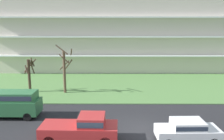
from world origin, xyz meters
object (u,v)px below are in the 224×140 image
at_px(tree_far_left, 30,73).
at_px(pickup_red_center_left, 83,128).
at_px(sedan_white_near_right, 187,130).
at_px(van_green_center_right, 10,102).
at_px(tree_left, 65,68).

distance_m(tree_far_left, pickup_red_center_left, 15.02).
relative_size(pickup_red_center_left, sedan_white_near_right, 1.23).
relative_size(tree_far_left, sedan_white_near_right, 0.98).
bearing_deg(sedan_white_near_right, pickup_red_center_left, 178.46).
height_order(tree_far_left, pickup_red_center_left, tree_far_left).
bearing_deg(van_green_center_right, tree_left, -113.11).
relative_size(tree_far_left, tree_left, 0.73).
xyz_separation_m(tree_far_left, sedan_white_near_right, (15.50, -12.55, -1.60)).
height_order(tree_far_left, van_green_center_right, tree_far_left).
relative_size(tree_left, van_green_center_right, 1.15).
distance_m(tree_far_left, van_green_center_right, 8.19).
bearing_deg(tree_left, pickup_red_center_left, -73.24).
relative_size(pickup_red_center_left, van_green_center_right, 1.04).
distance_m(tree_left, sedan_white_near_right, 16.62).
xyz_separation_m(van_green_center_right, sedan_white_near_right, (14.44, -4.50, -0.52)).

